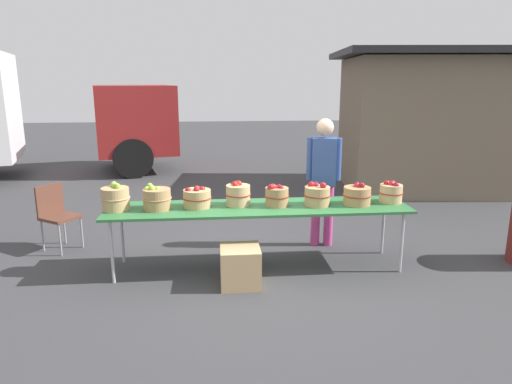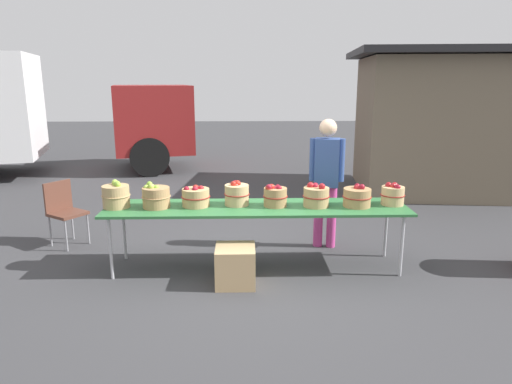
# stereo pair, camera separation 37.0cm
# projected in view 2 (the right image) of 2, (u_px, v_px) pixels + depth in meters

# --- Properties ---
(ground_plane) EXTENTS (40.00, 40.00, 0.00)m
(ground_plane) POSITION_uv_depth(u_px,v_px,m) (257.00, 267.00, 5.54)
(ground_plane) COLOR #38383A
(market_table) EXTENTS (3.50, 0.76, 0.75)m
(market_table) POSITION_uv_depth(u_px,v_px,m) (257.00, 209.00, 5.37)
(market_table) COLOR #2D6B38
(market_table) RESTS_ON ground
(apple_basket_green_0) EXTENTS (0.32, 0.32, 0.31)m
(apple_basket_green_0) POSITION_uv_depth(u_px,v_px,m) (116.00, 196.00, 5.30)
(apple_basket_green_0) COLOR tan
(apple_basket_green_0) RESTS_ON market_table
(apple_basket_green_1) EXTENTS (0.33, 0.33, 0.29)m
(apple_basket_green_1) POSITION_uv_depth(u_px,v_px,m) (156.00, 197.00, 5.30)
(apple_basket_green_1) COLOR #A87F51
(apple_basket_green_1) RESTS_ON market_table
(apple_basket_red_0) EXTENTS (0.34, 0.34, 0.26)m
(apple_basket_red_0) POSITION_uv_depth(u_px,v_px,m) (196.00, 197.00, 5.36)
(apple_basket_red_0) COLOR tan
(apple_basket_red_0) RESTS_ON market_table
(apple_basket_red_1) EXTENTS (0.30, 0.30, 0.29)m
(apple_basket_red_1) POSITION_uv_depth(u_px,v_px,m) (237.00, 194.00, 5.40)
(apple_basket_red_1) COLOR tan
(apple_basket_red_1) RESTS_ON market_table
(apple_basket_red_2) EXTENTS (0.29, 0.29, 0.27)m
(apple_basket_red_2) POSITION_uv_depth(u_px,v_px,m) (275.00, 196.00, 5.35)
(apple_basket_red_2) COLOR #A87F51
(apple_basket_red_2) RESTS_ON market_table
(apple_basket_red_3) EXTENTS (0.31, 0.31, 0.29)m
(apple_basket_red_3) POSITION_uv_depth(u_px,v_px,m) (316.00, 196.00, 5.35)
(apple_basket_red_3) COLOR tan
(apple_basket_red_3) RESTS_ON market_table
(apple_basket_red_4) EXTENTS (0.34, 0.34, 0.27)m
(apple_basket_red_4) POSITION_uv_depth(u_px,v_px,m) (357.00, 197.00, 5.35)
(apple_basket_red_4) COLOR #A87F51
(apple_basket_red_4) RESTS_ON market_table
(apple_basket_red_5) EXTENTS (0.28, 0.28, 0.27)m
(apple_basket_red_5) POSITION_uv_depth(u_px,v_px,m) (393.00, 194.00, 5.42)
(apple_basket_red_5) COLOR tan
(apple_basket_red_5) RESTS_ON market_table
(vendor_adult) EXTENTS (0.44, 0.28, 1.70)m
(vendor_adult) POSITION_uv_depth(u_px,v_px,m) (327.00, 173.00, 6.00)
(vendor_adult) COLOR #CC3F8C
(vendor_adult) RESTS_ON ground
(food_kiosk) EXTENTS (3.80, 3.28, 2.74)m
(food_kiosk) POSITION_uv_depth(u_px,v_px,m) (440.00, 121.00, 9.10)
(food_kiosk) COLOR #726651
(food_kiosk) RESTS_ON ground
(folding_chair) EXTENTS (0.56, 0.56, 0.86)m
(folding_chair) POSITION_uv_depth(u_px,v_px,m) (64.00, 208.00, 6.20)
(folding_chair) COLOR brown
(folding_chair) RESTS_ON ground
(produce_crate) EXTENTS (0.43, 0.43, 0.43)m
(produce_crate) POSITION_uv_depth(u_px,v_px,m) (235.00, 266.00, 5.03)
(produce_crate) COLOR tan
(produce_crate) RESTS_ON ground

